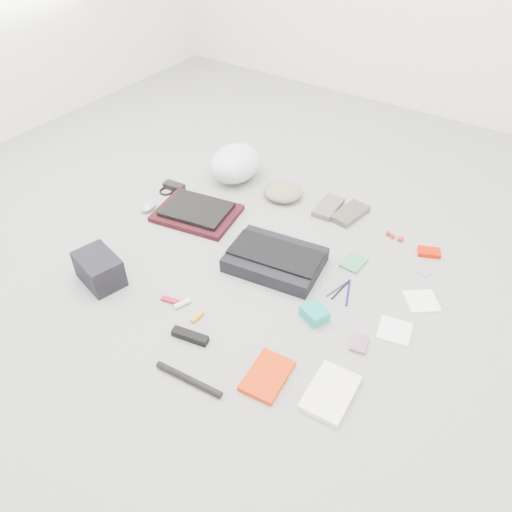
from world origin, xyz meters
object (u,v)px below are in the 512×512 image
Objects in this scene: bike_helmet at (235,163)px; accordion_wallet at (314,313)px; camera_bag at (99,269)px; messenger_bag at (275,260)px; book_red at (267,376)px; laptop at (197,209)px.

bike_helmet is 3.21× the size of accordion_wallet.
messenger_bag is at bearing 56.30° from camera_bag.
bike_helmet reaches higher than book_red.
camera_bag reaches higher than messenger_bag.
bike_helmet is 1.62× the size of book_red.
book_red is (0.89, -0.02, -0.06)m from camera_bag.
accordion_wallet is at bearing 84.85° from book_red.
book_red is (0.90, -1.04, -0.09)m from bike_helmet.
messenger_bag reaches higher than accordion_wallet.
laptop is 1.57× the size of camera_bag.
accordion_wallet is at bearing -28.68° from laptop.
laptop is at bearing 101.31° from camera_bag.
bike_helmet reaches higher than accordion_wallet.
bike_helmet is 1.57× the size of camera_bag.
accordion_wallet is (0.85, -0.28, -0.01)m from laptop.
messenger_bag is 1.98× the size of camera_bag.
camera_bag is 2.04× the size of accordion_wallet.
book_red is at bearing -47.05° from laptop.
laptop is at bearing 137.64° from book_red.
accordion_wallet is (-0.00, 0.35, 0.01)m from book_red.
messenger_bag is 2.04× the size of book_red.
bike_helmet is 1.13m from accordion_wallet.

